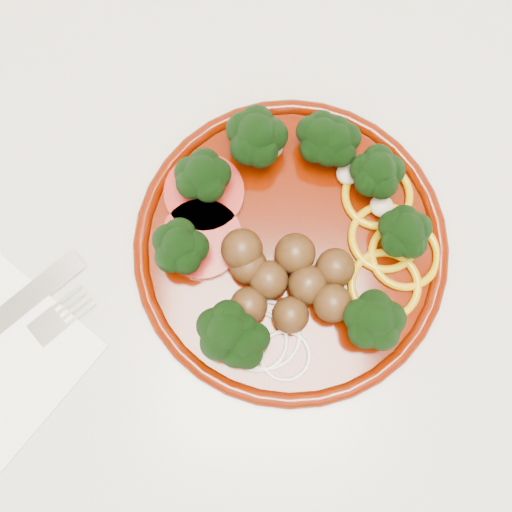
{
  "coord_description": "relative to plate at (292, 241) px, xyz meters",
  "views": [
    {
      "loc": [
        -0.19,
        1.59,
        1.46
      ],
      "look_at": [
        -0.2,
        1.7,
        0.92
      ],
      "focal_mm": 45.0,
      "sensor_mm": 36.0,
      "label": 1
    }
  ],
  "objects": [
    {
      "name": "counter",
      "position": [
        0.17,
        -0.01,
        -0.47
      ],
      "size": [
        2.4,
        0.6,
        0.9
      ],
      "color": "silver",
      "rests_on": "ground"
    },
    {
      "name": "plate",
      "position": [
        0.0,
        0.0,
        0.0
      ],
      "size": [
        0.28,
        0.28,
        0.06
      ],
      "rotation": [
        0.0,
        0.0,
        -0.26
      ],
      "color": "#480C00",
      "rests_on": "counter"
    }
  ]
}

